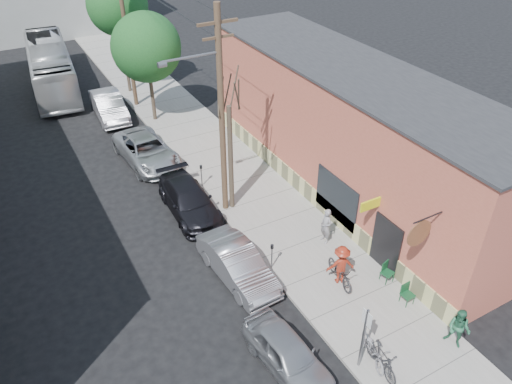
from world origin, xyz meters
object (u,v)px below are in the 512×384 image
sign_post (364,333)px  patron_grey (326,226)px  car_1 (237,264)px  parked_bike_b (373,350)px  car_3 (147,151)px  bus (51,67)px  patio_chair_a (387,273)px  parking_meter_near (272,252)px  patio_chair_b (408,295)px  car_2 (189,200)px  tree_bare (231,159)px  parked_bike_a (381,359)px  car_4 (109,106)px  tree_leafy_far (117,5)px  utility_pole_near (220,113)px  cyclist (341,265)px  tree_leafy_mid (146,47)px  car_0 (287,354)px  parking_meter_far (201,172)px  patron_green (459,329)px

sign_post → patron_grey: 6.78m
car_1 → parked_bike_b: bearing=-74.0°
car_3 → bus: 14.31m
parked_bike_b → patio_chair_a: bearing=58.6°
car_3 → parking_meter_near: bearing=-85.7°
patio_chair_b → car_2: car_2 is taller
tree_bare → parked_bike_b: (0.14, -10.65, -2.27)m
parked_bike_a → car_2: car_2 is taller
patio_chair_b → patio_chair_a: bearing=81.4°
patio_chair_a → parked_bike_b: (-3.08, -2.75, 0.04)m
car_3 → car_4: car_4 is taller
tree_leafy_far → parked_bike_b: size_ratio=4.55×
car_2 → patio_chair_a: bearing=-57.0°
parking_meter_near → patio_chair_a: bearing=-39.0°
car_3 → bus: size_ratio=0.45×
patio_chair_a → patron_grey: patron_grey is taller
parked_bike_a → utility_pole_near: bearing=101.0°
cyclist → car_3: bearing=-53.8°
patron_grey → parked_bike_a: patron_grey is taller
patio_chair_a → bus: bus is taller
parking_meter_near → patron_grey: patron_grey is taller
parking_meter_near → tree_leafy_mid: size_ratio=0.18×
parked_bike_a → parked_bike_b: size_ratio=1.02×
sign_post → tree_bare: 10.69m
utility_pole_near → car_2: bearing=156.2°
parking_meter_near → cyclist: 2.92m
sign_post → tree_leafy_far: tree_leafy_far is taller
car_2 → bus: 20.00m
tree_leafy_far → patio_chair_a: size_ratio=9.39×
parked_bike_a → bus: bus is taller
tree_leafy_far → patio_chair_a: 25.63m
tree_leafy_mid → car_2: bearing=-100.6°
tree_bare → tree_leafy_mid: (0.00, 11.40, 2.11)m
car_1 → tree_leafy_mid: bearing=79.0°
car_2 → car_0: bearing=-91.4°
patio_chair_a → patio_chair_b: same height
parking_meter_near → car_1: 1.54m
car_1 → patron_grey: bearing=-3.7°
parking_meter_far → car_4: bearing=99.9°
parking_meter_far → bus: bearing=103.1°
parking_meter_far → car_3: (-1.66, 4.00, -0.23)m
utility_pole_near → car_3: 8.14m
cyclist → car_2: cyclist is taller
car_0 → bus: (-2.14, 29.88, 0.99)m
car_3 → tree_leafy_mid: bearing=61.9°
tree_leafy_mid → patron_grey: 16.63m
tree_leafy_mid → car_4: bearing=140.9°
cyclist → car_1: 4.28m
tree_leafy_mid → sign_post: bearing=-91.2°
patio_chair_a → patron_green: patron_green is taller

